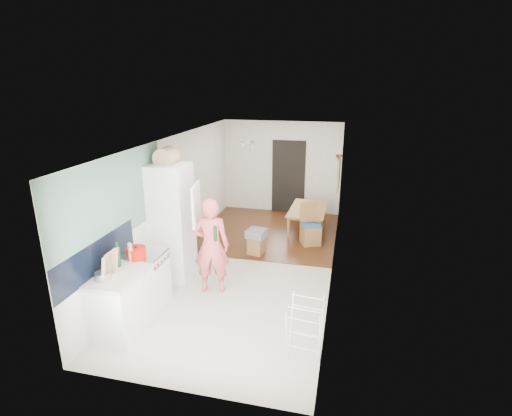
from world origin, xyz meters
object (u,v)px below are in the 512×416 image
at_px(dining_chair, 311,225).
at_px(drying_rack, 305,330).
at_px(stool, 256,245).
at_px(dining_table, 309,221).
at_px(person, 211,238).

height_order(dining_chair, drying_rack, dining_chair).
bearing_deg(stool, drying_rack, -65.81).
bearing_deg(dining_chair, dining_table, 75.35).
bearing_deg(dining_table, drying_rack, -173.13).
xyz_separation_m(person, stool, (0.39, 1.66, -0.80)).
bearing_deg(person, dining_table, -123.50).
relative_size(dining_table, drying_rack, 1.55).
bearing_deg(dining_chair, drying_rack, -108.24).
bearing_deg(dining_chair, stool, -166.20).
distance_m(person, stool, 1.89).
bearing_deg(stool, person, -103.23).
bearing_deg(person, stool, -115.21).
bearing_deg(drying_rack, stool, 120.73).
xyz_separation_m(person, dining_table, (1.32, 3.36, -0.77)).
distance_m(person, dining_table, 3.69).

